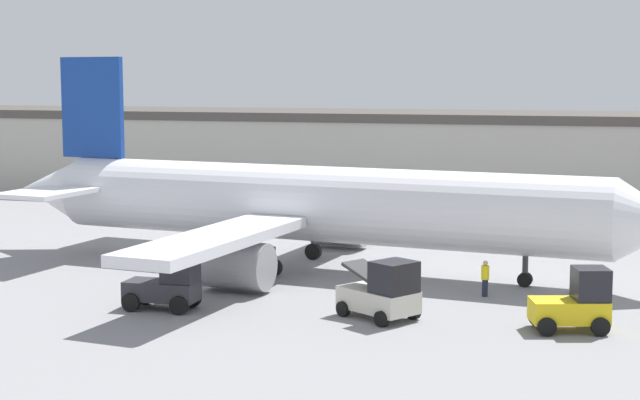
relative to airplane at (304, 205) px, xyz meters
The scene contains 7 objects.
ground_plane 3.51m from the airplane, ahead, with size 400.00×400.00×0.00m, color gray.
terminal_building 33.55m from the airplane, 114.55° to the left, with size 88.94×12.82×7.23m.
airplane is the anchor object (origin of this frame).
ground_crew_worker 10.98m from the airplane, 21.32° to the right, with size 0.37×0.37×1.67m.
baggage_tug 11.09m from the airplane, 104.85° to the right, with size 3.20×1.80×2.43m.
belt_loader_truck 11.61m from the airplane, 55.37° to the right, with size 3.75×3.35×2.52m.
pushback_tug 16.98m from the airplane, 32.46° to the right, with size 3.29×2.57×2.54m.
Camera 1 is at (14.73, -48.02, 9.94)m, focal length 55.00 mm.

